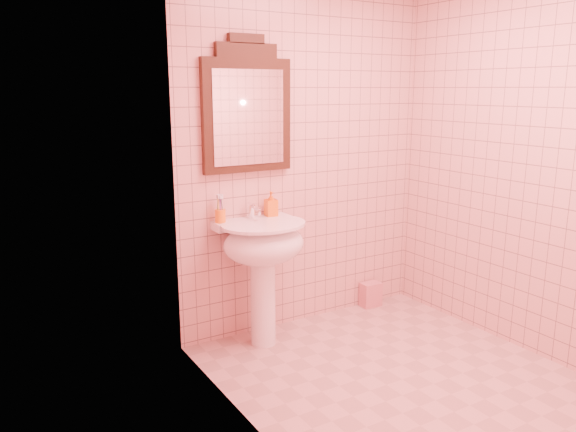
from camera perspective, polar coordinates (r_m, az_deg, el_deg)
floor at (r=3.63m, az=11.53°, el=-15.95°), size 2.20×2.20×0.00m
back_wall at (r=4.08m, az=1.78°, el=6.05°), size 2.00×0.02×2.50m
pedestal_sink at (r=3.76m, az=-2.54°, el=-3.68°), size 0.58×0.58×0.86m
faucet at (r=3.82m, az=-3.56°, el=0.54°), size 0.04×0.16×0.11m
mirror at (r=3.79m, az=-4.17°, el=10.73°), size 0.64×0.06×0.90m
toothbrush_cup at (r=3.74m, az=-6.89°, el=0.07°), size 0.07×0.07×0.16m
soap_dispenser at (r=3.89m, az=-1.73°, el=1.25°), size 0.09×0.09×0.17m
towel at (r=4.65m, az=8.39°, el=-7.88°), size 0.17×0.12×0.20m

